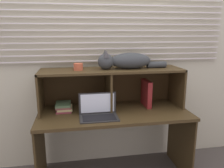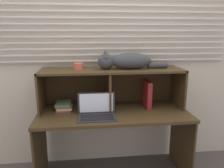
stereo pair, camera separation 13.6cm
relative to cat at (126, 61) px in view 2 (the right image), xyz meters
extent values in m
cube|color=beige|center=(-0.14, 0.25, 0.03)|extent=(4.40, 0.04, 2.50)
cube|color=silver|center=(-0.14, 0.20, -0.02)|extent=(2.60, 0.02, 0.01)
cube|color=silver|center=(-0.14, 0.20, 0.05)|extent=(2.60, 0.02, 0.01)
cube|color=silver|center=(-0.14, 0.20, 0.11)|extent=(2.60, 0.02, 0.01)
cube|color=silver|center=(-0.14, 0.20, 0.18)|extent=(2.60, 0.02, 0.01)
cube|color=silver|center=(-0.14, 0.20, 0.24)|extent=(2.60, 0.02, 0.01)
cube|color=silver|center=(-0.14, 0.20, 0.30)|extent=(2.60, 0.02, 0.01)
cube|color=silver|center=(-0.14, 0.20, 0.37)|extent=(2.60, 0.02, 0.01)
cube|color=silver|center=(-0.14, 0.20, 0.43)|extent=(2.60, 0.02, 0.01)
cube|color=silver|center=(-0.14, 0.20, 0.50)|extent=(2.60, 0.02, 0.01)
cube|color=silver|center=(-0.14, 0.20, 0.56)|extent=(2.60, 0.02, 0.01)
cube|color=#3D2E17|center=(-0.14, -0.12, -0.51)|extent=(1.50, 0.66, 0.03)
cube|color=#3D2E17|center=(-0.89, -0.12, -0.87)|extent=(0.02, 0.59, 0.70)
cube|color=#3D2E17|center=(0.60, -0.12, -0.87)|extent=(0.02, 0.59, 0.70)
cube|color=#3D2E17|center=(-0.14, 0.00, -0.09)|extent=(1.45, 0.39, 0.02)
cube|color=#3D2E17|center=(-0.86, 0.00, -0.29)|extent=(0.02, 0.39, 0.41)
cube|color=#3D2E17|center=(0.57, 0.00, -0.29)|extent=(0.02, 0.39, 0.41)
cube|color=#3D2E17|center=(-0.18, 0.00, -0.30)|extent=(0.02, 0.37, 0.39)
cube|color=#3A2913|center=(-0.14, 0.19, -0.29)|extent=(1.45, 0.01, 0.41)
ellipsoid|color=#343839|center=(0.05, 0.00, 0.00)|extent=(0.42, 0.19, 0.16)
sphere|color=#343839|center=(-0.21, 0.00, 0.00)|extent=(0.16, 0.16, 0.16)
cone|color=#393739|center=(-0.21, -0.04, 0.08)|extent=(0.07, 0.07, 0.07)
cone|color=#383B37|center=(-0.21, 0.04, 0.08)|extent=(0.07, 0.07, 0.07)
cylinder|color=#343839|center=(0.33, 0.00, -0.05)|extent=(0.20, 0.07, 0.07)
cube|color=#282828|center=(-0.31, -0.28, -0.49)|extent=(0.36, 0.22, 0.01)
cube|color=#282828|center=(-0.31, -0.17, -0.38)|extent=(0.36, 0.01, 0.21)
cube|color=white|center=(-0.31, -0.17, -0.38)|extent=(0.32, 0.00, 0.18)
cube|color=black|center=(-0.31, -0.29, -0.48)|extent=(0.30, 0.15, 0.00)
cube|color=maroon|center=(0.23, 0.00, -0.35)|extent=(0.05, 0.24, 0.28)
cube|color=brown|center=(-0.64, 0.00, -0.49)|extent=(0.15, 0.21, 0.02)
cube|color=tan|center=(-0.63, 0.00, -0.47)|extent=(0.15, 0.21, 0.02)
cube|color=brown|center=(-0.64, 0.00, -0.45)|extent=(0.15, 0.21, 0.02)
cube|color=#4A6642|center=(-0.65, 0.00, -0.43)|extent=(0.15, 0.21, 0.02)
cylinder|color=#BC5436|center=(-0.48, 0.00, -0.05)|extent=(0.09, 0.09, 0.07)
camera|label=1|loc=(-0.53, -2.20, 0.29)|focal=35.65mm
camera|label=2|loc=(-0.39, -2.22, 0.29)|focal=35.65mm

